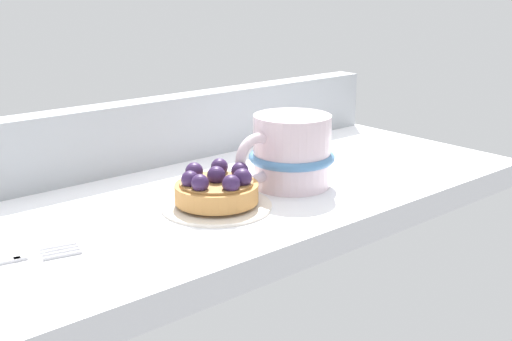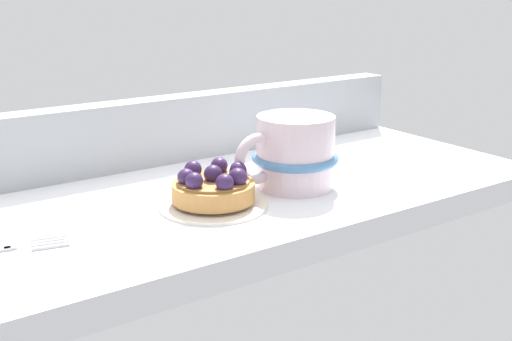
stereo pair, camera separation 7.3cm
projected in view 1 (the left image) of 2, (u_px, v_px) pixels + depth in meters
ground_plane at (210, 207)px, 75.34cm from camera, size 83.43×34.13×3.19cm
window_rail_back at (142, 134)px, 84.64cm from camera, size 81.76×3.81×8.91cm
dessert_plate at (217, 205)px, 70.20cm from camera, size 12.19×12.19×0.78cm
raspberry_tart at (217, 188)px, 69.62cm from camera, size 9.22×9.22×4.00cm
coffee_mug at (290, 152)px, 76.59cm from camera, size 13.82×10.46×8.76cm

